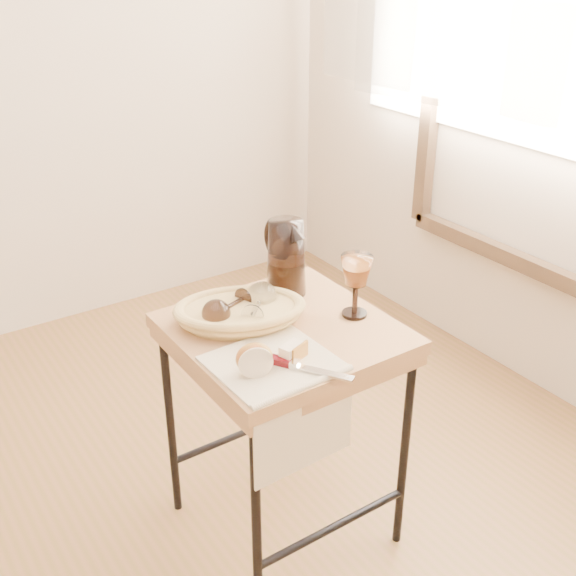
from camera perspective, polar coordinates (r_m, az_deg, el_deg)
curtain at (r=2.54m, az=20.75°, el=16.53°), size 0.02×1.00×2.20m
side_table at (r=2.00m, az=-0.33°, el=-11.55°), size 0.53×0.53×0.67m
tea_towel at (r=1.66m, az=-1.26°, el=-6.03°), size 0.28×0.26×0.01m
bread_basket at (r=1.82m, az=-3.89°, el=-2.09°), size 0.36×0.31×0.05m
goblet_lying_a at (r=1.81m, az=-4.85°, el=-1.52°), size 0.14×0.11×0.07m
goblet_lying_b at (r=1.82m, az=-2.43°, el=-1.27°), size 0.14×0.14×0.08m
pitcher at (r=1.94m, az=-0.15°, el=2.47°), size 0.18×0.25×0.25m
wine_goblet at (r=1.84m, az=5.48°, el=0.17°), size 0.09×0.09×0.17m
apple_half at (r=1.60m, az=-2.74°, el=-5.65°), size 0.10×0.07×0.08m
apple_wedge at (r=1.66m, az=0.27°, el=-5.15°), size 0.07×0.05×0.04m
table_knife at (r=1.63m, az=0.82°, el=-6.20°), size 0.15×0.22×0.02m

